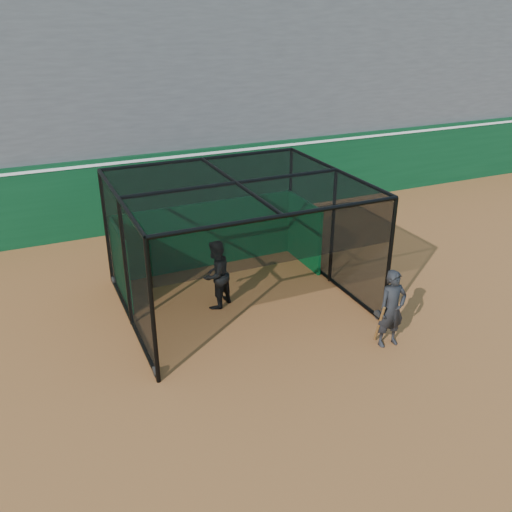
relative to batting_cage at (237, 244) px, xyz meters
name	(u,v)px	position (x,y,z in m)	size (l,w,h in m)	color
ground	(290,351)	(0.16, -2.53, -1.54)	(120.00, 120.00, 0.00)	brown
outfield_wall	(174,187)	(0.16, 5.97, -0.25)	(50.00, 0.50, 2.50)	#0A381B
grandstand	(139,76)	(0.16, 9.75, 2.94)	(50.00, 7.85, 8.95)	#4C4C4F
batting_cage	(237,244)	(0.00, 0.00, 0.00)	(5.48, 4.87, 3.09)	black
batter	(216,275)	(-0.58, -0.04, -0.67)	(0.84, 0.66, 1.73)	black
on_deck_player	(392,309)	(2.26, -3.18, -0.65)	(0.66, 0.46, 1.77)	black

